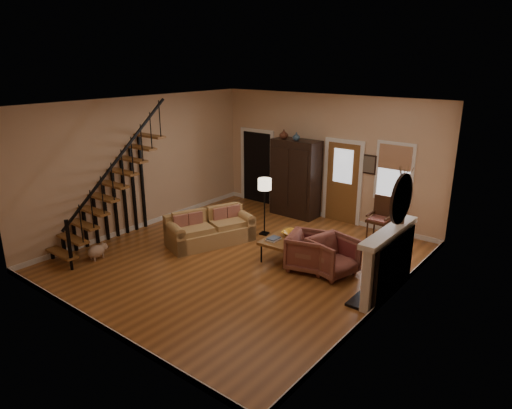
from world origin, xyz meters
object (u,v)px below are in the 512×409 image
Objects in this scene: armchair_left at (309,251)px; armchair_right at (333,256)px; side_chair at (379,218)px; floor_lamp at (265,207)px; coffee_table at (286,247)px; armoire at (296,178)px; sofa at (210,228)px.

armchair_left is 1.00× the size of armchair_right.
armchair_right is 2.38m from side_chair.
armchair_left is 2.16m from floor_lamp.
side_chair is (1.12, 2.29, 0.28)m from coffee_table.
armchair_left is (2.13, -2.67, -0.67)m from armoire.
armchair_left is at bearing 115.76° from armchair_right.
sofa is at bearing 80.00° from armchair_left.
side_chair is at bearing -4.48° from armoire.
side_chair is at bearing 32.91° from floor_lamp.
side_chair is (-0.08, 2.37, 0.13)m from armchair_right.
armchair_right is at bearing -20.08° from floor_lamp.
floor_lamp is at bearing -147.09° from side_chair.
armoire is at bearing 22.53° from armchair_left.
armchair_left is (2.54, 0.27, 0.01)m from sofa.
sofa is 2.35× the size of armchair_right.
armchair_right is (2.63, -2.57, -0.67)m from armoire.
floor_lamp reaches higher than side_chair.
side_chair is at bearing 63.71° from sofa.
coffee_table is (1.43, -2.49, -0.82)m from armoire.
coffee_table is 1.44× the size of armchair_right.
armoire is 2.61m from side_chair.
side_chair reaches higher than armchair_left.
floor_lamp is at bearing -82.19° from armoire.
sofa is at bearing 111.42° from armchair_right.
sofa is 1.90m from coffee_table.
armoire is at bearing 60.12° from armchair_right.
side_chair reaches higher than sofa.
floor_lamp is (-1.20, 0.79, 0.48)m from coffee_table.
armoire is 2.48× the size of armchair_right.
armoire is at bearing 175.52° from side_chair.
coffee_table is 1.45× the size of armchair_left.
sofa is 2.36× the size of armchair_left.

